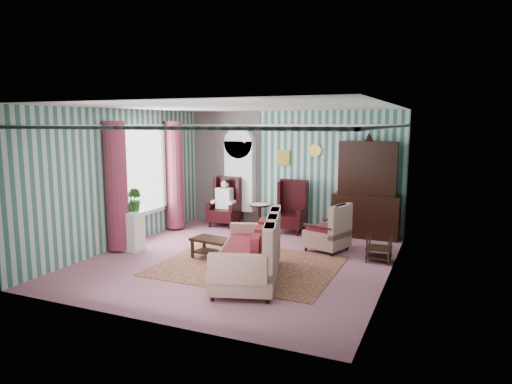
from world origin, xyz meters
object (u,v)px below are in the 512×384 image
at_px(bookcase, 240,181).
at_px(wingback_right, 290,207).
at_px(round_side_table, 259,216).
at_px(nest_table, 379,248).
at_px(plant_stand, 129,231).
at_px(sofa, 248,247).
at_px(floral_armchair, 327,227).
at_px(wingback_left, 224,202).
at_px(dresser_hutch, 367,186).
at_px(seated_woman, 224,203).
at_px(coffee_table, 214,249).

xyz_separation_m(bookcase, wingback_right, (1.50, -0.39, -0.50)).
distance_m(bookcase, round_side_table, 1.07).
xyz_separation_m(nest_table, plant_stand, (-4.87, -1.20, 0.13)).
height_order(sofa, floral_armchair, sofa).
height_order(wingback_left, sofa, wingback_left).
bearing_deg(dresser_hutch, seated_woman, -175.59).
height_order(nest_table, plant_stand, plant_stand).
bearing_deg(wingback_left, nest_table, -20.85).
bearing_deg(wingback_right, dresser_hutch, 8.77).
bearing_deg(plant_stand, wingback_right, 47.16).
height_order(round_side_table, floral_armchair, floral_armchair).
bearing_deg(round_side_table, coffee_table, -85.90).
distance_m(dresser_hutch, round_side_table, 2.75).
distance_m(dresser_hutch, plant_stand, 5.31).
distance_m(bookcase, wingback_right, 1.63).
bearing_deg(coffee_table, floral_armchair, 37.04).
bearing_deg(sofa, round_side_table, 2.67).
distance_m(wingback_left, nest_table, 4.37).
bearing_deg(dresser_hutch, sofa, -109.37).
xyz_separation_m(sofa, coffee_table, (-1.10, 0.83, -0.37)).
height_order(sofa, coffee_table, sofa).
distance_m(wingback_left, plant_stand, 2.87).
bearing_deg(round_side_table, sofa, -70.11).
distance_m(sofa, floral_armchair, 2.38).
bearing_deg(nest_table, round_side_table, 151.80).
height_order(wingback_left, seated_woman, wingback_left).
height_order(round_side_table, plant_stand, plant_stand).
bearing_deg(dresser_hutch, coffee_table, -129.91).
distance_m(bookcase, sofa, 4.33).
bearing_deg(wingback_left, bookcase, 57.34).
bearing_deg(wingback_left, wingback_right, 0.00).
height_order(bookcase, plant_stand, bookcase).
xyz_separation_m(wingback_right, floral_armchair, (1.22, -1.19, -0.14)).
distance_m(bookcase, dresser_hutch, 3.25).
bearing_deg(floral_armchair, coffee_table, 144.93).
xyz_separation_m(dresser_hutch, sofa, (-1.30, -3.71, -0.62)).
distance_m(seated_woman, coffee_table, 2.85).
height_order(round_side_table, sofa, sofa).
bearing_deg(floral_armchair, wingback_right, 63.65).
bearing_deg(seated_woman, wingback_left, 0.00).
bearing_deg(plant_stand, seated_woman, 73.78).
relative_size(wingback_left, floral_armchair, 1.28).
bearing_deg(seated_woman, round_side_table, 9.46).
distance_m(wingback_right, floral_armchair, 1.71).
relative_size(dresser_hutch, sofa, 1.07).
height_order(wingback_left, nest_table, wingback_left).
relative_size(seated_woman, nest_table, 2.19).
height_order(dresser_hutch, sofa, dresser_hutch).
height_order(dresser_hutch, wingback_left, dresser_hutch).
bearing_deg(bookcase, nest_table, -26.92).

